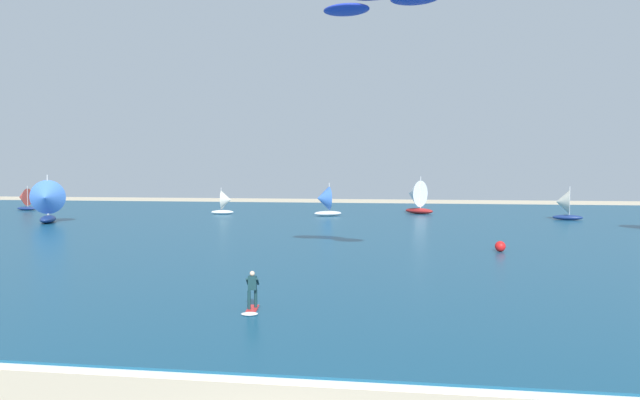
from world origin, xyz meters
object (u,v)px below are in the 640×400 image
at_px(sailboat_leading, 225,202).
at_px(sailboat_near_shore, 46,201).
at_px(kitesurfer, 252,296).
at_px(sailboat_center_horizon, 324,201).
at_px(sailboat_mid_left, 24,199).
at_px(sailboat_heeled_over, 415,197).
at_px(marker_buoy, 500,246).
at_px(sailboat_trailing, 564,205).

relative_size(sailboat_leading, sailboat_near_shore, 0.66).
distance_m(kitesurfer, sailboat_center_horizon, 51.78).
relative_size(sailboat_leading, sailboat_center_horizon, 0.84).
height_order(kitesurfer, sailboat_mid_left, sailboat_mid_left).
xyz_separation_m(sailboat_leading, sailboat_heeled_over, (25.15, 4.93, 0.68)).
bearing_deg(kitesurfer, marker_buoy, 57.40).
bearing_deg(kitesurfer, sailboat_near_shore, 132.38).
height_order(sailboat_leading, sailboat_mid_left, sailboat_mid_left).
xyz_separation_m(kitesurfer, sailboat_center_horizon, (-4.42, 51.57, 1.36)).
xyz_separation_m(sailboat_heeled_over, marker_buoy, (5.95, -37.13, -1.93)).
distance_m(sailboat_leading, sailboat_mid_left, 31.75).
bearing_deg(sailboat_leading, marker_buoy, -45.99).
height_order(sailboat_leading, sailboat_trailing, sailboat_trailing).
relative_size(sailboat_heeled_over, sailboat_trailing, 1.26).
height_order(sailboat_near_shore, sailboat_trailing, sailboat_near_shore).
relative_size(kitesurfer, sailboat_near_shore, 0.37).
relative_size(sailboat_mid_left, sailboat_center_horizon, 0.84).
bearing_deg(sailboat_center_horizon, sailboat_trailing, -2.88).
relative_size(sailboat_leading, marker_buoy, 4.61).
bearing_deg(sailboat_heeled_over, sailboat_near_shore, -152.72).
distance_m(kitesurfer, sailboat_mid_left, 74.59).
height_order(sailboat_mid_left, sailboat_near_shore, sailboat_near_shore).
height_order(kitesurfer, sailboat_near_shore, sailboat_near_shore).
relative_size(sailboat_near_shore, sailboat_trailing, 1.34).
bearing_deg(sailboat_center_horizon, sailboat_heeled_over, 27.82).
xyz_separation_m(sailboat_mid_left, sailboat_center_horizon, (45.13, -4.18, 0.31)).
relative_size(sailboat_near_shore, marker_buoy, 6.96).
xyz_separation_m(sailboat_leading, marker_buoy, (31.10, -32.20, -1.25)).
xyz_separation_m(sailboat_leading, sailboat_center_horizon, (13.52, -1.21, 0.32)).
distance_m(sailboat_heeled_over, sailboat_center_horizon, 13.16).
bearing_deg(sailboat_center_horizon, sailboat_near_shore, -152.93).
height_order(sailboat_leading, marker_buoy, sailboat_leading).
xyz_separation_m(sailboat_center_horizon, sailboat_trailing, (28.99, -1.46, -0.12)).
relative_size(sailboat_trailing, marker_buoy, 5.17).
height_order(kitesurfer, sailboat_leading, sailboat_leading).
height_order(kitesurfer, sailboat_center_horizon, sailboat_center_horizon).
relative_size(sailboat_heeled_over, sailboat_near_shore, 0.94).
distance_m(sailboat_leading, marker_buoy, 44.79).
relative_size(sailboat_heeled_over, sailboat_center_horizon, 1.18).
distance_m(sailboat_center_horizon, sailboat_trailing, 29.03).
distance_m(sailboat_near_shore, sailboat_center_horizon, 32.66).
xyz_separation_m(sailboat_mid_left, sailboat_trailing, (74.12, -5.64, 0.19)).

